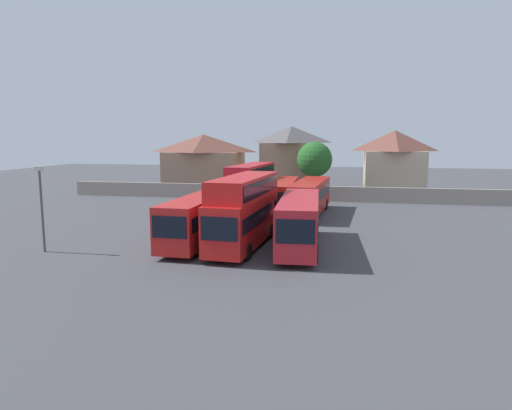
{
  "coord_description": "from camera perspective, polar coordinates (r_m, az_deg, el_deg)",
  "views": [
    {
      "loc": [
        6.46,
        -30.58,
        7.61
      ],
      "look_at": [
        0.0,
        3.0,
        2.5
      ],
      "focal_mm": 32.13,
      "sensor_mm": 36.0,
      "label": 1
    }
  ],
  "objects": [
    {
      "name": "depot_boundary_wall",
      "position": [
        55.39,
        4.11,
        1.51
      ],
      "size": [
        56.0,
        0.5,
        1.8
      ],
      "primitive_type": "cube",
      "color": "gray",
      "rests_on": "ground"
    },
    {
      "name": "bus_2",
      "position": [
        31.56,
        -1.49,
        -0.31
      ],
      "size": [
        3.22,
        10.53,
        4.93
      ],
      "rotation": [
        0.0,
        0.0,
        -1.64
      ],
      "color": "red",
      "rests_on": "ground"
    },
    {
      "name": "bus_3",
      "position": [
        31.54,
        5.43,
        -1.8
      ],
      "size": [
        3.11,
        11.39,
        3.49
      ],
      "rotation": [
        0.0,
        0.0,
        -1.52
      ],
      "color": "red",
      "rests_on": "ground"
    },
    {
      "name": "lamp_post_lot_edge",
      "position": [
        33.24,
        -25.15,
        0.22
      ],
      "size": [
        0.5,
        0.24,
        5.71
      ],
      "color": "#4C4C51",
      "rests_on": "ground"
    },
    {
      "name": "house_terrace_left",
      "position": [
        66.81,
        -6.51,
        5.39
      ],
      "size": [
        11.19,
        7.1,
        7.95
      ],
      "color": "#9E7A60",
      "rests_on": "ground"
    },
    {
      "name": "house_terrace_right",
      "position": [
        63.7,
        16.79,
        5.17
      ],
      "size": [
        7.95,
        7.38,
        8.46
      ],
      "color": "#C6B293",
      "rests_on": "ground"
    },
    {
      "name": "bus_5",
      "position": [
        45.65,
        3.21,
        1.27
      ],
      "size": [
        2.92,
        11.21,
        3.28
      ],
      "rotation": [
        0.0,
        0.0,
        -1.54
      ],
      "color": "#B12116",
      "rests_on": "ground"
    },
    {
      "name": "bus_1",
      "position": [
        32.93,
        -7.08,
        -1.5
      ],
      "size": [
        2.84,
        10.77,
        3.37
      ],
      "rotation": [
        0.0,
        0.0,
        -1.6
      ],
      "color": "red",
      "rests_on": "ground"
    },
    {
      "name": "ground",
      "position": [
        49.59,
        3.28,
        -0.35
      ],
      "size": [
        140.0,
        140.0,
        0.0
      ],
      "primitive_type": "plane",
      "color": "#424247"
    },
    {
      "name": "tree_left_of_lot",
      "position": [
        57.28,
        7.3,
        5.63
      ],
      "size": [
        4.35,
        4.35,
        7.02
      ],
      "color": "brown",
      "rests_on": "ground"
    },
    {
      "name": "bus_4",
      "position": [
        45.94,
        -0.66,
        2.41
      ],
      "size": [
        3.29,
        10.71,
        4.87
      ],
      "rotation": [
        0.0,
        0.0,
        -1.65
      ],
      "color": "red",
      "rests_on": "ground"
    },
    {
      "name": "house_terrace_centre",
      "position": [
        63.63,
        4.4,
        5.76
      ],
      "size": [
        7.95,
        8.21,
        9.04
      ],
      "color": "#9E7A60",
      "rests_on": "ground"
    },
    {
      "name": "bus_6",
      "position": [
        45.33,
        6.72,
        1.19
      ],
      "size": [
        3.46,
        12.12,
        3.31
      ],
      "rotation": [
        0.0,
        0.0,
        -1.65
      ],
      "color": "#AE1815",
      "rests_on": "ground"
    }
  ]
}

